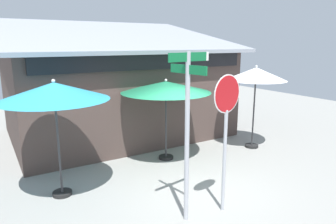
{
  "coord_description": "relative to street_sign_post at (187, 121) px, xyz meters",
  "views": [
    {
      "loc": [
        -4.21,
        -5.85,
        3.45
      ],
      "look_at": [
        0.06,
        1.2,
        1.6
      ],
      "focal_mm": 33.17,
      "sensor_mm": 36.0,
      "label": 1
    }
  ],
  "objects": [
    {
      "name": "ground_plane",
      "position": [
        1.0,
        1.25,
        -2.07
      ],
      "size": [
        28.0,
        28.0,
        0.1
      ],
      "primitive_type": "cube",
      "color": "gray"
    },
    {
      "name": "patio_umbrella_teal_left",
      "position": [
        -1.88,
        2.31,
        0.39
      ],
      "size": [
        2.37,
        2.37,
        2.69
      ],
      "color": "black",
      "rests_on": "ground"
    },
    {
      "name": "stop_sign",
      "position": [
        0.85,
        -0.11,
        -0.03
      ],
      "size": [
        0.76,
        0.14,
        2.86
      ],
      "color": "#A8AAB2",
      "rests_on": "ground"
    },
    {
      "name": "patio_umbrella_forest_green_center",
      "position": [
        1.35,
        3.04,
        0.17
      ],
      "size": [
        2.63,
        2.63,
        2.43
      ],
      "color": "black",
      "rests_on": "ground"
    },
    {
      "name": "street_sign_post",
      "position": [
        0.0,
        0.0,
        0.0
      ],
      "size": [
        0.97,
        0.91,
        3.3
      ],
      "color": "#A8AAB2",
      "rests_on": "ground"
    },
    {
      "name": "cafe_building",
      "position": [
        1.21,
        6.46,
        -0.31
      ],
      "size": [
        7.99,
        6.02,
        4.37
      ],
      "color": "#473833",
      "rests_on": "ground"
    },
    {
      "name": "patio_umbrella_ivory_right",
      "position": [
        4.38,
        2.46,
        0.43
      ],
      "size": [
        1.95,
        1.95,
        2.75
      ],
      "color": "black",
      "rests_on": "ground"
    }
  ]
}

